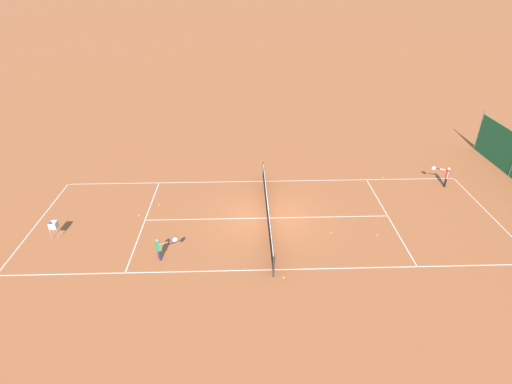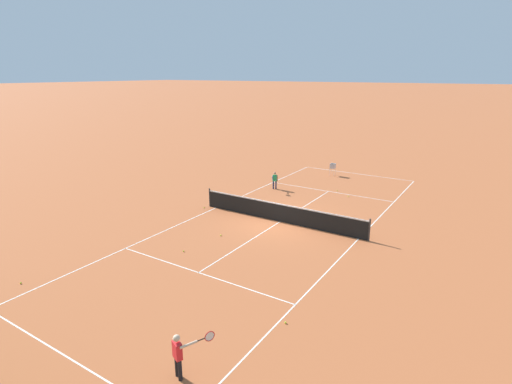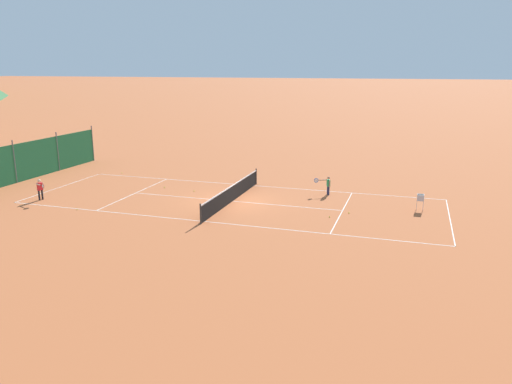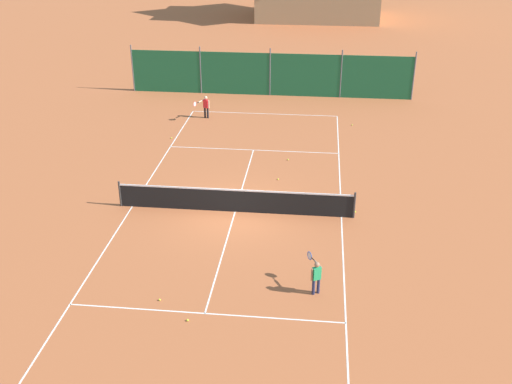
{
  "view_description": "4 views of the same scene",
  "coord_description": "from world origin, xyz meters",
  "px_view_note": "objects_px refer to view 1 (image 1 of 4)",
  "views": [
    {
      "loc": [
        17.51,
        -1.16,
        11.6
      ],
      "look_at": [
        -0.71,
        -0.57,
        1.18
      ],
      "focal_mm": 28.0,
      "sensor_mm": 36.0,
      "label": 1
    },
    {
      "loc": [
        -9.12,
        16.76,
        7.29
      ],
      "look_at": [
        1.45,
        0.02,
        1.35
      ],
      "focal_mm": 28.0,
      "sensor_mm": 36.0,
      "label": 2
    },
    {
      "loc": [
        -26.29,
        -9.83,
        7.65
      ],
      "look_at": [
        -0.71,
        -1.67,
        0.85
      ],
      "focal_mm": 35.0,
      "sensor_mm": 36.0,
      "label": 3
    },
    {
      "loc": [
        3.01,
        -20.32,
        10.9
      ],
      "look_at": [
        0.76,
        0.52,
        0.64
      ],
      "focal_mm": 42.0,
      "sensor_mm": 36.0,
      "label": 4
    }
  ],
  "objects_px": {
    "player_near_baseline": "(160,247)",
    "tennis_ball_service_box": "(139,215)",
    "player_far_service": "(446,175)",
    "tennis_ball_by_net_right": "(283,277)",
    "tennis_ball_by_net_left": "(383,177)",
    "tennis_net": "(267,210)",
    "tennis_ball_far_corner": "(331,232)",
    "ball_hopper": "(54,226)",
    "tennis_ball_alley_left": "(159,205)",
    "tennis_ball_near_corner": "(377,235)"
  },
  "relations": [
    {
      "from": "player_near_baseline",
      "to": "tennis_ball_service_box",
      "type": "distance_m",
      "value": 4.09
    },
    {
      "from": "player_far_service",
      "to": "tennis_ball_by_net_right",
      "type": "relative_size",
      "value": 18.81
    },
    {
      "from": "player_near_baseline",
      "to": "tennis_ball_by_net_left",
      "type": "bearing_deg",
      "value": 121.01
    },
    {
      "from": "player_near_baseline",
      "to": "tennis_ball_service_box",
      "type": "height_order",
      "value": "player_near_baseline"
    },
    {
      "from": "tennis_net",
      "to": "tennis_ball_by_net_right",
      "type": "relative_size",
      "value": 139.09
    },
    {
      "from": "player_far_service",
      "to": "tennis_ball_far_corner",
      "type": "xyz_separation_m",
      "value": [
        4.59,
        -7.72,
        -0.69
      ]
    },
    {
      "from": "tennis_net",
      "to": "ball_hopper",
      "type": "relative_size",
      "value": 10.31
    },
    {
      "from": "ball_hopper",
      "to": "player_far_service",
      "type": "bearing_deg",
      "value": 102.0
    },
    {
      "from": "ball_hopper",
      "to": "tennis_ball_far_corner",
      "type": "bearing_deg",
      "value": 89.64
    },
    {
      "from": "tennis_net",
      "to": "tennis_ball_by_net_left",
      "type": "distance_m",
      "value": 8.64
    },
    {
      "from": "tennis_ball_by_net_left",
      "to": "ball_hopper",
      "type": "distance_m",
      "value": 18.75
    },
    {
      "from": "tennis_ball_service_box",
      "to": "tennis_ball_alley_left",
      "type": "bearing_deg",
      "value": 140.1
    },
    {
      "from": "tennis_ball_by_net_left",
      "to": "tennis_ball_by_net_right",
      "type": "bearing_deg",
      "value": -38.24
    },
    {
      "from": "tennis_ball_by_net_left",
      "to": "tennis_ball_by_net_right",
      "type": "distance_m",
      "value": 11.39
    },
    {
      "from": "tennis_ball_by_net_left",
      "to": "ball_hopper",
      "type": "relative_size",
      "value": 0.07
    },
    {
      "from": "tennis_ball_by_net_left",
      "to": "tennis_ball_alley_left",
      "type": "bearing_deg",
      "value": -78.04
    },
    {
      "from": "tennis_ball_alley_left",
      "to": "tennis_ball_far_corner",
      "type": "bearing_deg",
      "value": 72.15
    },
    {
      "from": "tennis_ball_alley_left",
      "to": "player_far_service",
      "type": "bearing_deg",
      "value": 95.74
    },
    {
      "from": "player_near_baseline",
      "to": "tennis_ball_far_corner",
      "type": "height_order",
      "value": "player_near_baseline"
    },
    {
      "from": "tennis_ball_by_net_left",
      "to": "ball_hopper",
      "type": "xyz_separation_m",
      "value": [
        5.66,
        -17.87,
        0.62
      ]
    },
    {
      "from": "tennis_ball_by_net_right",
      "to": "tennis_ball_far_corner",
      "type": "relative_size",
      "value": 1.0
    },
    {
      "from": "tennis_net",
      "to": "tennis_ball_alley_left",
      "type": "distance_m",
      "value": 6.13
    },
    {
      "from": "tennis_ball_service_box",
      "to": "ball_hopper",
      "type": "xyz_separation_m",
      "value": [
        1.78,
        -3.59,
        0.62
      ]
    },
    {
      "from": "player_far_service",
      "to": "tennis_ball_by_net_left",
      "type": "height_order",
      "value": "player_far_service"
    },
    {
      "from": "tennis_ball_far_corner",
      "to": "ball_hopper",
      "type": "height_order",
      "value": "ball_hopper"
    },
    {
      "from": "tennis_ball_by_net_right",
      "to": "ball_hopper",
      "type": "xyz_separation_m",
      "value": [
        -3.28,
        -10.82,
        0.62
      ]
    },
    {
      "from": "ball_hopper",
      "to": "player_near_baseline",
      "type": "bearing_deg",
      "value": 71.22
    },
    {
      "from": "tennis_ball_by_net_left",
      "to": "tennis_ball_far_corner",
      "type": "height_order",
      "value": "same"
    },
    {
      "from": "player_far_service",
      "to": "tennis_ball_near_corner",
      "type": "height_order",
      "value": "player_far_service"
    },
    {
      "from": "tennis_ball_alley_left",
      "to": "tennis_ball_by_net_left",
      "type": "bearing_deg",
      "value": 101.96
    },
    {
      "from": "tennis_ball_service_box",
      "to": "tennis_ball_by_net_right",
      "type": "height_order",
      "value": "same"
    },
    {
      "from": "tennis_ball_service_box",
      "to": "tennis_ball_alley_left",
      "type": "distance_m",
      "value": 1.36
    },
    {
      "from": "ball_hopper",
      "to": "tennis_ball_alley_left",
      "type": "bearing_deg",
      "value": 122.33
    },
    {
      "from": "tennis_ball_by_net_right",
      "to": "ball_hopper",
      "type": "height_order",
      "value": "ball_hopper"
    },
    {
      "from": "player_near_baseline",
      "to": "tennis_ball_alley_left",
      "type": "bearing_deg",
      "value": -168.73
    },
    {
      "from": "player_near_baseline",
      "to": "tennis_ball_alley_left",
      "type": "xyz_separation_m",
      "value": [
        -4.66,
        -0.93,
        -0.63
      ]
    },
    {
      "from": "tennis_net",
      "to": "tennis_ball_by_net_left",
      "type": "bearing_deg",
      "value": 119.97
    },
    {
      "from": "player_near_baseline",
      "to": "tennis_ball_by_net_right",
      "type": "xyz_separation_m",
      "value": [
        1.45,
        5.43,
        -0.63
      ]
    },
    {
      "from": "tennis_ball_near_corner",
      "to": "player_near_baseline",
      "type": "bearing_deg",
      "value": -81.99
    },
    {
      "from": "tennis_ball_near_corner",
      "to": "tennis_ball_far_corner",
      "type": "xyz_separation_m",
      "value": [
        -0.3,
        -2.21,
        0.0
      ]
    },
    {
      "from": "player_far_service",
      "to": "tennis_ball_service_box",
      "type": "distance_m",
      "value": 17.85
    },
    {
      "from": "tennis_ball_by_net_left",
      "to": "player_near_baseline",
      "type": "bearing_deg",
      "value": -58.99
    },
    {
      "from": "tennis_ball_near_corner",
      "to": "tennis_ball_far_corner",
      "type": "height_order",
      "value": "same"
    },
    {
      "from": "tennis_ball_near_corner",
      "to": "player_far_service",
      "type": "bearing_deg",
      "value": 131.62
    },
    {
      "from": "player_far_service",
      "to": "ball_hopper",
      "type": "relative_size",
      "value": 1.4
    },
    {
      "from": "tennis_ball_far_corner",
      "to": "ball_hopper",
      "type": "distance_m",
      "value": 13.51
    },
    {
      "from": "tennis_ball_near_corner",
      "to": "tennis_ball_alley_left",
      "type": "distance_m",
      "value": 11.7
    },
    {
      "from": "tennis_ball_by_net_left",
      "to": "player_far_service",
      "type": "bearing_deg",
      "value": 70.97
    },
    {
      "from": "tennis_net",
      "to": "player_far_service",
      "type": "relative_size",
      "value": 7.39
    },
    {
      "from": "tennis_net",
      "to": "tennis_ball_near_corner",
      "type": "height_order",
      "value": "tennis_net"
    }
  ]
}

